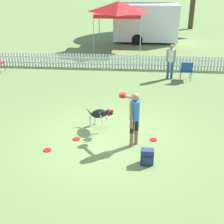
{
  "coord_description": "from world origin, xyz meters",
  "views": [
    {
      "loc": [
        0.74,
        -7.95,
        4.59
      ],
      "look_at": [
        0.04,
        0.28,
        0.76
      ],
      "focal_mm": 50.0,
      "sensor_mm": 36.0,
      "label": 1
    }
  ],
  "objects_px": {
    "frisbee_midfield": "(76,139)",
    "folding_chair_blue_left": "(186,69)",
    "canopy_tent_main": "(119,8)",
    "frisbee_near_handler": "(48,150)",
    "frisbee_near_dog": "(134,132)",
    "backpack_on_grass": "(147,157)",
    "spectator_standing": "(171,58)",
    "handler_person": "(134,113)",
    "frisbee_far_scatter": "(154,140)",
    "leaping_dog": "(100,114)",
    "equipment_trailer": "(146,22)"
  },
  "relations": [
    {
      "from": "leaping_dog",
      "to": "frisbee_near_dog",
      "type": "bearing_deg",
      "value": 123.81
    },
    {
      "from": "handler_person",
      "to": "frisbee_near_handler",
      "type": "distance_m",
      "value": 2.59
    },
    {
      "from": "frisbee_midfield",
      "to": "folding_chair_blue_left",
      "type": "bearing_deg",
      "value": 55.56
    },
    {
      "from": "frisbee_midfield",
      "to": "frisbee_far_scatter",
      "type": "height_order",
      "value": "same"
    },
    {
      "from": "handler_person",
      "to": "frisbee_far_scatter",
      "type": "relative_size",
      "value": 7.49
    },
    {
      "from": "frisbee_far_scatter",
      "to": "frisbee_midfield",
      "type": "bearing_deg",
      "value": -176.07
    },
    {
      "from": "frisbee_near_dog",
      "to": "frisbee_midfield",
      "type": "bearing_deg",
      "value": -160.36
    },
    {
      "from": "frisbee_near_handler",
      "to": "folding_chair_blue_left",
      "type": "relative_size",
      "value": 0.24
    },
    {
      "from": "frisbee_far_scatter",
      "to": "equipment_trailer",
      "type": "xyz_separation_m",
      "value": [
        -0.11,
        13.47,
        1.29
      ]
    },
    {
      "from": "handler_person",
      "to": "folding_chair_blue_left",
      "type": "height_order",
      "value": "handler_person"
    },
    {
      "from": "leaping_dog",
      "to": "spectator_standing",
      "type": "relative_size",
      "value": 0.64
    },
    {
      "from": "frisbee_near_handler",
      "to": "frisbee_far_scatter",
      "type": "xyz_separation_m",
      "value": [
        2.94,
        0.83,
        0.0
      ]
    },
    {
      "from": "leaping_dog",
      "to": "equipment_trailer",
      "type": "distance_m",
      "value": 13.04
    },
    {
      "from": "backpack_on_grass",
      "to": "equipment_trailer",
      "type": "xyz_separation_m",
      "value": [
        0.11,
        14.7,
        1.09
      ]
    },
    {
      "from": "leaping_dog",
      "to": "canopy_tent_main",
      "type": "height_order",
      "value": "canopy_tent_main"
    },
    {
      "from": "frisbee_near_handler",
      "to": "frisbee_far_scatter",
      "type": "bearing_deg",
      "value": 15.67
    },
    {
      "from": "leaping_dog",
      "to": "backpack_on_grass",
      "type": "xyz_separation_m",
      "value": [
        1.42,
        -1.78,
        -0.32
      ]
    },
    {
      "from": "frisbee_near_handler",
      "to": "backpack_on_grass",
      "type": "xyz_separation_m",
      "value": [
        2.72,
        -0.41,
        0.19
      ]
    },
    {
      "from": "backpack_on_grass",
      "to": "spectator_standing",
      "type": "distance_m",
      "value": 7.05
    },
    {
      "from": "frisbee_near_dog",
      "to": "spectator_standing",
      "type": "height_order",
      "value": "spectator_standing"
    },
    {
      "from": "canopy_tent_main",
      "to": "folding_chair_blue_left",
      "type": "bearing_deg",
      "value": -59.28
    },
    {
      "from": "frisbee_near_dog",
      "to": "spectator_standing",
      "type": "bearing_deg",
      "value": 73.96
    },
    {
      "from": "frisbee_near_handler",
      "to": "folding_chair_blue_left",
      "type": "height_order",
      "value": "folding_chair_blue_left"
    },
    {
      "from": "frisbee_near_dog",
      "to": "folding_chair_blue_left",
      "type": "relative_size",
      "value": 0.24
    },
    {
      "from": "frisbee_near_handler",
      "to": "frisbee_far_scatter",
      "type": "distance_m",
      "value": 3.06
    },
    {
      "from": "equipment_trailer",
      "to": "spectator_standing",
      "type": "bearing_deg",
      "value": -82.14
    },
    {
      "from": "frisbee_midfield",
      "to": "canopy_tent_main",
      "type": "bearing_deg",
      "value": 87.59
    },
    {
      "from": "leaping_dog",
      "to": "spectator_standing",
      "type": "xyz_separation_m",
      "value": [
        2.56,
        5.14,
        0.41
      ]
    },
    {
      "from": "leaping_dog",
      "to": "canopy_tent_main",
      "type": "bearing_deg",
      "value": -139.6
    },
    {
      "from": "handler_person",
      "to": "canopy_tent_main",
      "type": "xyz_separation_m",
      "value": [
        -1.18,
        11.49,
        1.42
      ]
    },
    {
      "from": "frisbee_near_dog",
      "to": "frisbee_midfield",
      "type": "xyz_separation_m",
      "value": [
        -1.67,
        -0.59,
        0.0
      ]
    },
    {
      "from": "frisbee_far_scatter",
      "to": "backpack_on_grass",
      "type": "distance_m",
      "value": 1.27
    },
    {
      "from": "backpack_on_grass",
      "to": "canopy_tent_main",
      "type": "relative_size",
      "value": 0.15
    },
    {
      "from": "spectator_standing",
      "to": "folding_chair_blue_left",
      "type": "bearing_deg",
      "value": 161.75
    },
    {
      "from": "frisbee_near_handler",
      "to": "backpack_on_grass",
      "type": "height_order",
      "value": "backpack_on_grass"
    },
    {
      "from": "frisbee_midfield",
      "to": "equipment_trailer",
      "type": "xyz_separation_m",
      "value": [
        2.15,
        13.62,
        1.29
      ]
    },
    {
      "from": "spectator_standing",
      "to": "equipment_trailer",
      "type": "bearing_deg",
      "value": -84.72
    },
    {
      "from": "spectator_standing",
      "to": "frisbee_near_dog",
      "type": "bearing_deg",
      "value": 71.75
    },
    {
      "from": "frisbee_near_handler",
      "to": "spectator_standing",
      "type": "relative_size",
      "value": 0.14
    },
    {
      "from": "frisbee_midfield",
      "to": "backpack_on_grass",
      "type": "height_order",
      "value": "backpack_on_grass"
    },
    {
      "from": "leaping_dog",
      "to": "frisbee_near_dog",
      "type": "relative_size",
      "value": 4.7
    },
    {
      "from": "frisbee_midfield",
      "to": "spectator_standing",
      "type": "distance_m",
      "value": 6.71
    },
    {
      "from": "frisbee_far_scatter",
      "to": "folding_chair_blue_left",
      "type": "relative_size",
      "value": 0.24
    },
    {
      "from": "leaping_dog",
      "to": "backpack_on_grass",
      "type": "bearing_deg",
      "value": 78.28
    },
    {
      "from": "frisbee_near_handler",
      "to": "frisbee_near_dog",
      "type": "bearing_deg",
      "value": 28.31
    },
    {
      "from": "frisbee_near_dog",
      "to": "backpack_on_grass",
      "type": "bearing_deg",
      "value": -77.32
    },
    {
      "from": "backpack_on_grass",
      "to": "equipment_trailer",
      "type": "height_order",
      "value": "equipment_trailer"
    },
    {
      "from": "leaping_dog",
      "to": "canopy_tent_main",
      "type": "relative_size",
      "value": 0.35
    },
    {
      "from": "folding_chair_blue_left",
      "to": "equipment_trailer",
      "type": "bearing_deg",
      "value": -75.41
    },
    {
      "from": "folding_chair_blue_left",
      "to": "canopy_tent_main",
      "type": "height_order",
      "value": "canopy_tent_main"
    }
  ]
}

